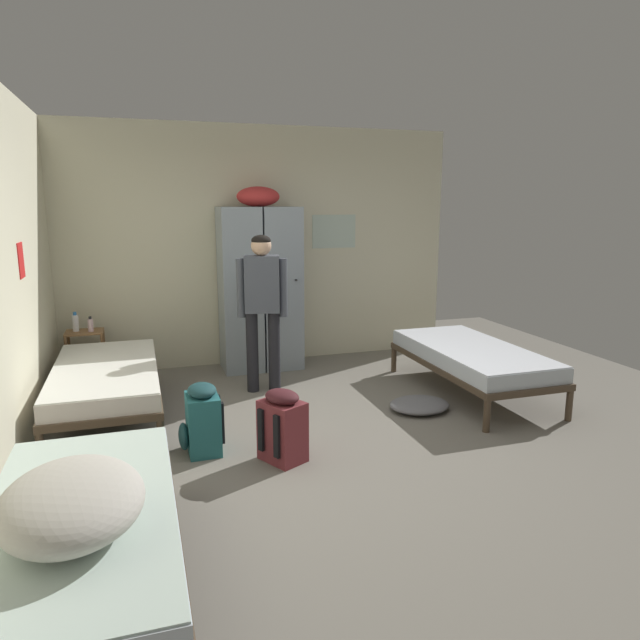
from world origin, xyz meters
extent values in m
plane|color=slate|center=(0.00, 0.00, 0.00)|extent=(8.05, 8.05, 0.00)
cube|color=beige|center=(0.00, 2.55, 1.38)|extent=(4.69, 0.06, 2.77)
cube|color=#B7CCBC|center=(0.90, 2.51, 1.55)|extent=(0.55, 0.01, 0.40)
cube|color=red|center=(-2.28, 0.88, 1.45)|extent=(0.01, 0.20, 0.28)
cube|color=#8C99A3|center=(-0.32, 2.24, 0.93)|extent=(0.44, 0.52, 1.85)
cylinder|color=black|center=(-0.20, 1.96, 1.05)|extent=(0.02, 0.03, 0.02)
cube|color=#8C99A3|center=(0.14, 2.24, 0.93)|extent=(0.44, 0.52, 1.85)
cylinder|color=black|center=(0.26, 1.96, 1.05)|extent=(0.02, 0.03, 0.02)
ellipsoid|color=red|center=(-0.09, 2.24, 1.96)|extent=(0.48, 0.36, 0.22)
cylinder|color=brown|center=(-2.16, 2.07, 0.28)|extent=(0.03, 0.03, 0.55)
cylinder|color=brown|center=(-1.81, 2.07, 0.28)|extent=(0.03, 0.03, 0.55)
cylinder|color=brown|center=(-2.16, 2.34, 0.28)|extent=(0.03, 0.03, 0.55)
cylinder|color=brown|center=(-1.81, 2.34, 0.28)|extent=(0.03, 0.03, 0.55)
cube|color=brown|center=(-1.98, 2.21, 0.19)|extent=(0.38, 0.30, 0.02)
cube|color=brown|center=(-1.98, 2.21, 0.56)|extent=(0.38, 0.30, 0.02)
cylinder|color=#473828|center=(-2.15, 0.14, 0.14)|extent=(0.06, 0.06, 0.28)
cylinder|color=#473828|center=(-1.31, 0.14, 0.14)|extent=(0.06, 0.06, 0.28)
cylinder|color=#473828|center=(-2.15, 1.98, 0.14)|extent=(0.06, 0.06, 0.28)
cylinder|color=#473828|center=(-1.31, 1.98, 0.14)|extent=(0.06, 0.06, 0.28)
cube|color=#473828|center=(-1.73, 1.06, 0.31)|extent=(0.90, 1.90, 0.06)
cube|color=silver|center=(-1.73, 1.06, 0.41)|extent=(0.87, 1.84, 0.14)
cube|color=white|center=(-1.73, 1.06, 0.49)|extent=(0.86, 1.82, 0.01)
cylinder|color=#473828|center=(-2.15, -0.54, 0.14)|extent=(0.06, 0.06, 0.28)
cylinder|color=#473828|center=(-1.31, -0.54, 0.14)|extent=(0.06, 0.06, 0.28)
cube|color=#473828|center=(-1.73, -1.46, 0.31)|extent=(0.90, 1.90, 0.06)
cube|color=silver|center=(-1.73, -1.46, 0.41)|extent=(0.87, 1.84, 0.14)
cube|color=silver|center=(-1.73, -1.46, 0.49)|extent=(0.86, 1.82, 0.01)
cylinder|color=#473828|center=(2.15, 1.60, 0.14)|extent=(0.06, 0.06, 0.28)
cylinder|color=#473828|center=(1.31, 1.60, 0.14)|extent=(0.06, 0.06, 0.28)
cylinder|color=#473828|center=(2.15, -0.24, 0.14)|extent=(0.06, 0.06, 0.28)
cylinder|color=#473828|center=(1.31, -0.24, 0.14)|extent=(0.06, 0.06, 0.28)
cube|color=#473828|center=(1.73, 0.68, 0.31)|extent=(0.90, 1.90, 0.06)
cube|color=silver|center=(1.73, 0.68, 0.41)|extent=(0.87, 1.84, 0.14)
cube|color=silver|center=(1.73, 0.68, 0.49)|extent=(0.86, 1.82, 0.01)
ellipsoid|color=#B7B2A8|center=(-1.74, -1.65, 0.63)|extent=(0.61, 0.77, 0.28)
cylinder|color=black|center=(-0.13, 1.36, 0.41)|extent=(0.12, 0.12, 0.82)
cylinder|color=black|center=(-0.35, 1.41, 0.41)|extent=(0.12, 0.12, 0.82)
cube|color=#474C56|center=(-0.24, 1.39, 1.11)|extent=(0.38, 0.27, 0.56)
cylinder|color=#474C56|center=(-0.04, 1.34, 1.07)|extent=(0.08, 0.08, 0.58)
cylinder|color=#474C56|center=(-0.45, 1.43, 1.07)|extent=(0.08, 0.08, 0.58)
sphere|color=#DBAD89|center=(-0.24, 1.39, 1.48)|extent=(0.20, 0.20, 0.20)
ellipsoid|color=black|center=(-0.24, 1.39, 1.53)|extent=(0.19, 0.19, 0.11)
cylinder|color=white|center=(-2.06, 2.23, 0.66)|extent=(0.06, 0.06, 0.17)
cylinder|color=#2666B2|center=(-2.06, 2.23, 0.76)|extent=(0.04, 0.04, 0.03)
cylinder|color=beige|center=(-1.91, 2.17, 0.64)|extent=(0.05, 0.05, 0.13)
cylinder|color=black|center=(-1.91, 2.17, 0.72)|extent=(0.03, 0.03, 0.03)
cube|color=#23666B|center=(-1.00, 0.08, 0.23)|extent=(0.24, 0.32, 0.46)
ellipsoid|color=#193D42|center=(-1.15, 0.08, 0.15)|extent=(0.08, 0.24, 0.20)
ellipsoid|color=#193D42|center=(-1.00, 0.08, 0.50)|extent=(0.22, 0.29, 0.10)
cube|color=black|center=(-0.86, 0.17, 0.25)|extent=(0.02, 0.05, 0.32)
cube|color=black|center=(-0.86, 0.00, 0.25)|extent=(0.02, 0.05, 0.32)
cube|color=maroon|center=(-0.45, -0.24, 0.23)|extent=(0.36, 0.39, 0.46)
ellipsoid|color=#42191E|center=(-0.32, -0.17, 0.15)|extent=(0.18, 0.25, 0.20)
ellipsoid|color=#42191E|center=(-0.45, -0.24, 0.50)|extent=(0.33, 0.36, 0.10)
cube|color=black|center=(-0.53, -0.38, 0.25)|extent=(0.04, 0.06, 0.32)
cube|color=black|center=(-0.61, -0.23, 0.25)|extent=(0.04, 0.06, 0.32)
ellipsoid|color=slate|center=(1.01, 0.39, 0.05)|extent=(0.56, 0.48, 0.11)
camera|label=1|loc=(-1.40, -4.14, 1.90)|focal=32.14mm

